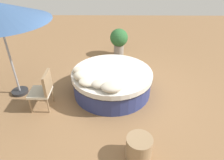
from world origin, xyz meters
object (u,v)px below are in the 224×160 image
object	(u,v)px
throw_pillow_4	(111,87)
side_table	(139,148)
round_bed	(112,82)
throw_pillow_2	(89,81)
planter	(119,40)
throw_pillow_3	(100,84)
patio_chair	(44,88)
throw_pillow_1	(82,76)
throw_pillow_0	(81,70)

from	to	relation	value
throw_pillow_4	side_table	bearing A→B (deg)	112.58
round_bed	throw_pillow_2	distance (m)	0.88
planter	side_table	xyz separation A→B (m)	(-0.31, 4.55, -0.36)
planter	side_table	world-z (taller)	planter
throw_pillow_3	patio_chair	bearing A→B (deg)	-1.18
round_bed	planter	bearing A→B (deg)	-95.28
throw_pillow_1	round_bed	bearing A→B (deg)	-153.10
throw_pillow_2	throw_pillow_4	size ratio (longest dim) A/B	1.04
throw_pillow_3	side_table	bearing A→B (deg)	119.45
throw_pillow_0	throw_pillow_2	bearing A→B (deg)	118.25
throw_pillow_3	patio_chair	distance (m)	1.37
throw_pillow_2	patio_chair	bearing A→B (deg)	4.51
planter	side_table	size ratio (longest dim) A/B	2.02
round_bed	throw_pillow_0	bearing A→B (deg)	5.89
patio_chair	side_table	bearing A→B (deg)	-124.73
throw_pillow_3	planter	size ratio (longest dim) A/B	0.45
throw_pillow_1	patio_chair	world-z (taller)	patio_chair
throw_pillow_2	throw_pillow_3	bearing A→B (deg)	156.13
throw_pillow_0	throw_pillow_3	xyz separation A→B (m)	(-0.53, 0.62, -0.01)
throw_pillow_2	throw_pillow_3	size ratio (longest dim) A/B	1.17
throw_pillow_0	patio_chair	xyz separation A→B (m)	(0.83, 0.59, -0.17)
round_bed	patio_chair	distance (m)	1.78
throw_pillow_3	throw_pillow_4	world-z (taller)	throw_pillow_4
patio_chair	side_table	size ratio (longest dim) A/B	1.98
round_bed	throw_pillow_0	distance (m)	0.90
throw_pillow_3	patio_chair	size ratio (longest dim) A/B	0.46
throw_pillow_3	throw_pillow_2	bearing A→B (deg)	-23.87
throw_pillow_0	throw_pillow_1	distance (m)	0.30
round_bed	throw_pillow_2	size ratio (longest dim) A/B	4.09
round_bed	throw_pillow_4	xyz separation A→B (m)	(0.00, 0.84, 0.41)
throw_pillow_0	throw_pillow_2	size ratio (longest dim) A/B	0.87
round_bed	patio_chair	xyz separation A→B (m)	(1.63, 0.67, 0.23)
throw_pillow_2	throw_pillow_3	xyz separation A→B (m)	(-0.26, 0.12, 0.01)
patio_chair	throw_pillow_4	bearing A→B (deg)	-96.90
throw_pillow_1	throw_pillow_2	bearing A→B (deg)	135.10
throw_pillow_1	side_table	world-z (taller)	throw_pillow_1
patio_chair	planter	xyz separation A→B (m)	(-1.86, -3.10, 0.04)
throw_pillow_2	side_table	size ratio (longest dim) A/B	1.07
side_table	throw_pillow_1	bearing A→B (deg)	-53.89
planter	side_table	distance (m)	4.57
throw_pillow_4	patio_chair	size ratio (longest dim) A/B	0.52
throw_pillow_2	patio_chair	xyz separation A→B (m)	(1.10, 0.09, -0.15)
patio_chair	planter	bearing A→B (deg)	-31.91
side_table	throw_pillow_0	bearing A→B (deg)	-56.83
throw_pillow_4	planter	xyz separation A→B (m)	(-0.23, -3.27, -0.14)
patio_chair	planter	distance (m)	3.61
throw_pillow_2	side_table	world-z (taller)	throw_pillow_2
round_bed	throw_pillow_1	world-z (taller)	throw_pillow_1
throw_pillow_4	throw_pillow_0	bearing A→B (deg)	-43.55
throw_pillow_0	throw_pillow_3	size ratio (longest dim) A/B	1.02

